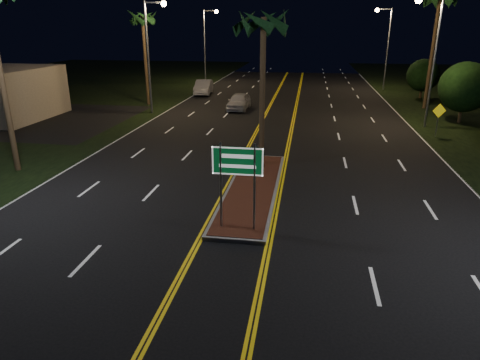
% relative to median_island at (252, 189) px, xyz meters
% --- Properties ---
extents(ground, '(120.00, 120.00, 0.00)m').
position_rel_median_island_xyz_m(ground, '(0.00, -7.00, -0.08)').
color(ground, black).
rests_on(ground, ground).
extents(median_island, '(2.25, 10.25, 0.17)m').
position_rel_median_island_xyz_m(median_island, '(0.00, 0.00, 0.00)').
color(median_island, gray).
rests_on(median_island, ground).
extents(highway_sign, '(1.80, 0.08, 3.20)m').
position_rel_median_island_xyz_m(highway_sign, '(0.00, -4.20, 2.32)').
color(highway_sign, gray).
rests_on(highway_sign, ground).
extents(streetlight_left_mid, '(1.91, 0.44, 9.00)m').
position_rel_median_island_xyz_m(streetlight_left_mid, '(-10.61, 17.00, 5.57)').
color(streetlight_left_mid, gray).
rests_on(streetlight_left_mid, ground).
extents(streetlight_left_far, '(1.91, 0.44, 9.00)m').
position_rel_median_island_xyz_m(streetlight_left_far, '(-10.61, 37.00, 5.57)').
color(streetlight_left_far, gray).
rests_on(streetlight_left_far, ground).
extents(streetlight_right_mid, '(1.91, 0.44, 9.00)m').
position_rel_median_island_xyz_m(streetlight_right_mid, '(10.61, 15.00, 5.57)').
color(streetlight_right_mid, gray).
rests_on(streetlight_right_mid, ground).
extents(streetlight_right_far, '(1.91, 0.44, 9.00)m').
position_rel_median_island_xyz_m(streetlight_right_far, '(10.61, 35.00, 5.57)').
color(streetlight_right_far, gray).
rests_on(streetlight_right_far, ground).
extents(palm_median, '(2.40, 2.40, 8.30)m').
position_rel_median_island_xyz_m(palm_median, '(0.00, 3.50, 7.19)').
color(palm_median, '#382819').
rests_on(palm_median, ground).
extents(palm_left_far, '(2.40, 2.40, 8.80)m').
position_rel_median_island_xyz_m(palm_left_far, '(-12.80, 21.00, 7.66)').
color(palm_left_far, '#382819').
rests_on(palm_left_far, ground).
extents(palm_right_far, '(2.40, 2.40, 10.30)m').
position_rel_median_island_xyz_m(palm_right_far, '(12.80, 23.00, 9.06)').
color(palm_right_far, '#382819').
rests_on(palm_right_far, ground).
extents(shrub_mid, '(3.78, 3.78, 4.62)m').
position_rel_median_island_xyz_m(shrub_mid, '(14.00, 17.00, 2.64)').
color(shrub_mid, '#382819').
rests_on(shrub_mid, ground).
extents(shrub_far, '(3.24, 3.24, 3.96)m').
position_rel_median_island_xyz_m(shrub_far, '(13.80, 29.00, 2.25)').
color(shrub_far, '#382819').
rests_on(shrub_far, ground).
extents(car_near, '(2.32, 5.16, 1.70)m').
position_rel_median_island_xyz_m(car_near, '(-3.82, 19.72, 0.77)').
color(car_near, '#B8B9BF').
rests_on(car_near, ground).
extents(car_far, '(2.80, 5.56, 1.79)m').
position_rel_median_island_xyz_m(car_far, '(-9.11, 28.18, 0.81)').
color(car_far, silver).
rests_on(car_far, ground).
extents(warning_sign, '(0.92, 0.29, 2.25)m').
position_rel_median_island_xyz_m(warning_sign, '(10.97, 11.92, 1.36)').
color(warning_sign, gray).
rests_on(warning_sign, ground).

